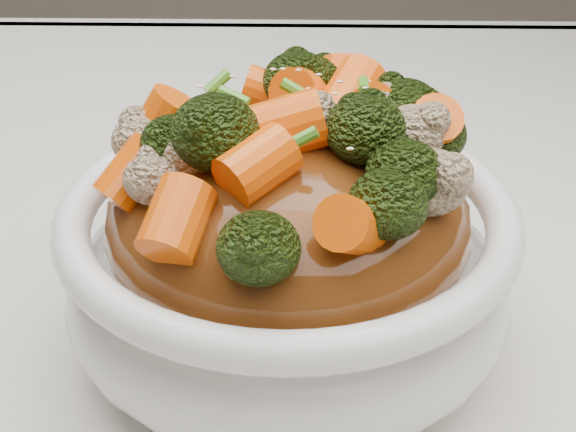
# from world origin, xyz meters

# --- Properties ---
(tablecloth) EXTENTS (1.20, 0.80, 0.04)m
(tablecloth) POSITION_xyz_m (0.00, 0.00, 0.73)
(tablecloth) COLOR silver
(tablecloth) RESTS_ON dining_table
(bowl) EXTENTS (0.21, 0.21, 0.08)m
(bowl) POSITION_xyz_m (-0.02, -0.03, 0.79)
(bowl) COLOR white
(bowl) RESTS_ON tablecloth
(sauce_base) EXTENTS (0.17, 0.17, 0.08)m
(sauce_base) POSITION_xyz_m (-0.02, -0.03, 0.81)
(sauce_base) COLOR #5D2F0F
(sauce_base) RESTS_ON bowl
(carrots) EXTENTS (0.17, 0.17, 0.04)m
(carrots) POSITION_xyz_m (-0.02, -0.03, 0.87)
(carrots) COLOR #FF5F08
(carrots) RESTS_ON sauce_base
(broccoli) EXTENTS (0.17, 0.17, 0.04)m
(broccoli) POSITION_xyz_m (-0.02, -0.03, 0.87)
(broccoli) COLOR black
(broccoli) RESTS_ON sauce_base
(cauliflower) EXTENTS (0.17, 0.17, 0.03)m
(cauliflower) POSITION_xyz_m (-0.02, -0.03, 0.87)
(cauliflower) COLOR tan
(cauliflower) RESTS_ON sauce_base
(scallions) EXTENTS (0.13, 0.13, 0.02)m
(scallions) POSITION_xyz_m (-0.02, -0.03, 0.87)
(scallions) COLOR #469522
(scallions) RESTS_ON sauce_base
(sesame_seeds) EXTENTS (0.15, 0.15, 0.01)m
(sesame_seeds) POSITION_xyz_m (-0.02, -0.03, 0.87)
(sesame_seeds) COLOR beige
(sesame_seeds) RESTS_ON sauce_base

